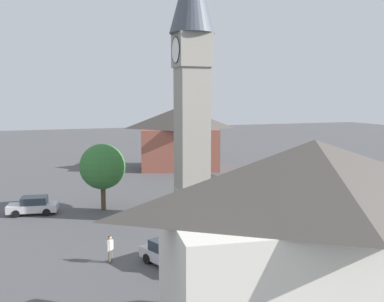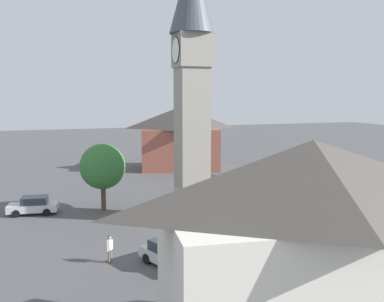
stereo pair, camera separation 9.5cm
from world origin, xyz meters
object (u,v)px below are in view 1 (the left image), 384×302
Objects in this scene: building_terrace_right at (180,137)px; building_shop_left at (310,257)px; car_blue_kerb at (33,205)px; clock_tower at (192,63)px; tree at (103,167)px; car_red_corner at (170,254)px; pedestrian at (110,247)px; car_silver_kerb at (209,183)px.

building_shop_left is at bearing -11.46° from building_terrace_right.
clock_tower is at bearing 65.14° from car_blue_kerb.
building_shop_left is (24.84, 4.20, 0.50)m from tree.
clock_tower is 1.75× the size of building_terrace_right.
car_blue_kerb and car_red_corner have the same top height.
car_blue_kerb is 6.72m from tree.
car_red_corner is 2.64× the size of pedestrian.
clock_tower reaches higher than building_terrace_right.
car_blue_kerb is 16.58m from car_red_corner.
building_shop_left is (29.10, -7.66, 3.65)m from car_silver_kerb.
car_silver_kerb is at bearing 151.85° from car_red_corner.
tree reaches higher than car_silver_kerb.
building_terrace_right reaches higher than tree.
pedestrian is 0.15× the size of building_shop_left.
pedestrian is (12.78, 4.74, 0.25)m from car_blue_kerb.
car_silver_kerb is 0.35× the size of building_terrace_right.
building_shop_left is at bearing 21.69° from car_blue_kerb.
car_red_corner is 0.39× the size of building_shop_left.
tree is (-12.22, 1.17, 2.90)m from pedestrian.
pedestrian is 12.61m from tree.
building_terrace_right is at bearing 155.02° from pedestrian.
clock_tower is 12.81× the size of pedestrian.
car_silver_kerb is 0.97× the size of car_red_corner.
building_shop_left is (12.62, 5.37, 3.40)m from pedestrian.
building_terrace_right reaches higher than pedestrian.
car_silver_kerb is (-3.69, 17.77, 0.00)m from car_blue_kerb.
pedestrian is (16.47, -13.03, 0.25)m from car_silver_kerb.
clock_tower is 3.64× the size of tree.
building_terrace_right is (-17.35, 18.77, 3.65)m from car_blue_kerb.
tree is (-13.94, -2.13, 3.15)m from car_red_corner.
clock_tower is 1.92× the size of building_shop_left.
building_terrace_right is at bearing 175.80° from car_silver_kerb.
pedestrian is at bearing -38.35° from car_silver_kerb.
building_terrace_right is (-17.92, 12.87, 0.50)m from tree.
car_silver_kerb is at bearing -4.20° from building_terrace_right.
car_silver_kerb is 12.99m from tree.
car_blue_kerb is at bearing -78.26° from car_silver_kerb.
tree is 0.48× the size of building_terrace_right.
building_terrace_right is (-13.66, 1.00, 3.65)m from car_silver_kerb.
car_red_corner is at bearing -18.63° from building_terrace_right.
car_blue_kerb is at bearing -158.31° from building_shop_left.
building_terrace_right is (-42.76, 8.67, 0.00)m from building_shop_left.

